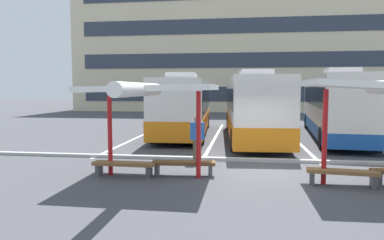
% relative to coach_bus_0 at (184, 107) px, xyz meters
% --- Properties ---
extents(ground_plane, '(160.00, 160.00, 0.00)m').
position_rel_coach_bus_0_xyz_m(ground_plane, '(4.07, -9.28, -1.62)').
color(ground_plane, '#47474C').
extents(terminal_building, '(42.34, 15.72, 21.98)m').
position_rel_coach_bus_0_xyz_m(terminal_building, '(4.09, 28.27, 7.99)').
color(terminal_building, beige).
rests_on(terminal_building, ground).
extents(coach_bus_0, '(3.27, 10.88, 3.56)m').
position_rel_coach_bus_0_xyz_m(coach_bus_0, '(0.00, 0.00, 0.00)').
color(coach_bus_0, silver).
rests_on(coach_bus_0, ground).
extents(coach_bus_1, '(3.25, 11.60, 3.61)m').
position_rel_coach_bus_0_xyz_m(coach_bus_1, '(3.94, -1.44, 0.03)').
color(coach_bus_1, silver).
rests_on(coach_bus_1, ground).
extents(coach_bus_2, '(3.69, 12.25, 3.71)m').
position_rel_coach_bus_0_xyz_m(coach_bus_2, '(8.51, -0.22, 0.13)').
color(coach_bus_2, silver).
rests_on(coach_bus_2, ground).
extents(lane_stripe_0, '(0.16, 14.00, 0.01)m').
position_rel_coach_bus_0_xyz_m(lane_stripe_0, '(-2.36, -0.96, -1.62)').
color(lane_stripe_0, white).
rests_on(lane_stripe_0, ground).
extents(lane_stripe_1, '(0.16, 14.00, 0.01)m').
position_rel_coach_bus_0_xyz_m(lane_stripe_1, '(1.93, -0.96, -1.62)').
color(lane_stripe_1, white).
rests_on(lane_stripe_1, ground).
extents(lane_stripe_2, '(0.16, 14.00, 0.01)m').
position_rel_coach_bus_0_xyz_m(lane_stripe_2, '(6.21, -0.96, -1.62)').
color(lane_stripe_2, white).
rests_on(lane_stripe_2, ground).
extents(lane_stripe_3, '(0.16, 14.00, 0.01)m').
position_rel_coach_bus_0_xyz_m(lane_stripe_3, '(10.49, -0.96, -1.62)').
color(lane_stripe_3, white).
rests_on(lane_stripe_3, ground).
extents(waiting_shelter_0, '(3.77, 4.94, 2.85)m').
position_rel_coach_bus_0_xyz_m(waiting_shelter_0, '(0.71, -10.62, 1.01)').
color(waiting_shelter_0, red).
rests_on(waiting_shelter_0, ground).
extents(bench_0, '(1.92, 0.48, 0.45)m').
position_rel_coach_bus_0_xyz_m(bench_0, '(-0.19, -10.51, -1.28)').
color(bench_0, brown).
rests_on(bench_0, ground).
extents(bench_1, '(1.98, 0.57, 0.45)m').
position_rel_coach_bus_0_xyz_m(bench_1, '(1.61, -10.14, -1.28)').
color(bench_1, brown).
rests_on(bench_1, ground).
extents(waiting_shelter_1, '(3.72, 4.56, 2.94)m').
position_rel_coach_bus_0_xyz_m(waiting_shelter_1, '(7.04, -10.81, 1.06)').
color(waiting_shelter_1, red).
rests_on(waiting_shelter_1, ground).
extents(bench_2, '(1.92, 0.64, 0.45)m').
position_rel_coach_bus_0_xyz_m(bench_2, '(6.14, -10.71, -1.28)').
color(bench_2, brown).
rests_on(bench_2, ground).
extents(platform_kerb, '(44.00, 0.24, 0.12)m').
position_rel_coach_bus_0_xyz_m(platform_kerb, '(4.07, -7.64, -1.56)').
color(platform_kerb, '#ADADA8').
rests_on(platform_kerb, ground).
extents(waiting_passenger_1, '(0.54, 0.37, 1.70)m').
position_rel_coach_bus_0_xyz_m(waiting_passenger_1, '(1.77, -8.07, -0.63)').
color(waiting_passenger_1, brown).
rests_on(waiting_passenger_1, ground).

